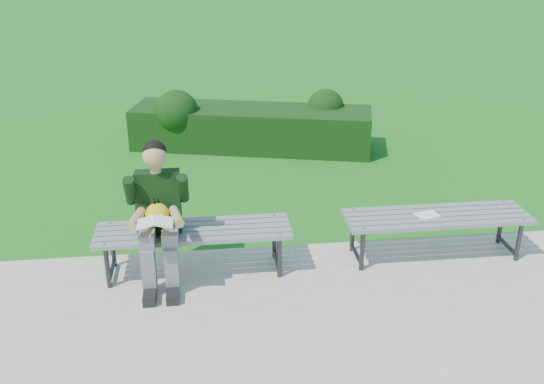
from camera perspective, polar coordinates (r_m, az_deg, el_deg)
name	(u,v)px	position (r m, az deg, el deg)	size (l,w,h in m)	color
ground	(268,248)	(6.26, -0.34, -5.30)	(80.00, 80.00, 0.00)	#147516
walkway	(294,356)	(4.81, 2.08, -15.21)	(30.00, 3.50, 0.02)	#B5A796
hedge	(248,125)	(9.05, -2.25, 6.34)	(3.61, 1.70, 0.89)	#113A0E
bench_left	(194,234)	(5.68, -7.38, -3.96)	(1.80, 0.50, 0.46)	gray
bench_right	(436,220)	(6.12, 15.22, -2.53)	(1.80, 0.50, 0.46)	gray
seated_boy	(158,211)	(5.48, -10.68, -1.76)	(0.56, 0.76, 1.31)	slate
paper_sheet	(427,215)	(6.06, 14.40, -2.10)	(0.25, 0.21, 0.01)	white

